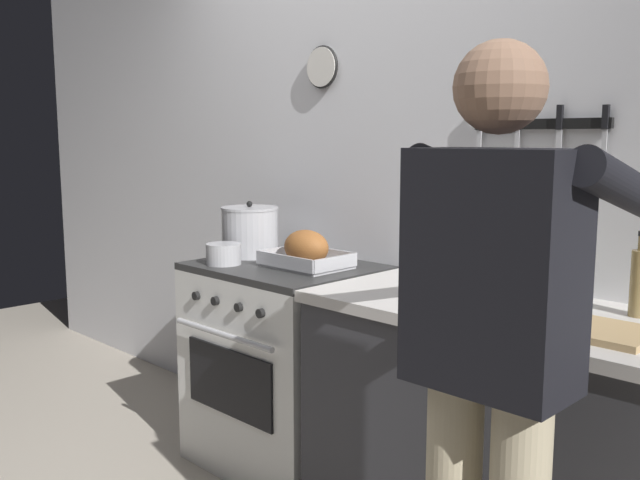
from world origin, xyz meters
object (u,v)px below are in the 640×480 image
(cutting_board, at_px, (587,328))
(bottle_olive_oil, at_px, (510,262))
(saucepan, at_px, (224,254))
(bottle_vinegar, at_px, (640,281))
(stock_pot, at_px, (250,231))
(person_cook, at_px, (495,347))
(bottle_soy_sauce, at_px, (457,266))
(roasting_pan, at_px, (306,251))
(stove, at_px, (286,365))

(cutting_board, relative_size, bottle_olive_oil, 1.22)
(saucepan, distance_m, cutting_board, 1.57)
(cutting_board, xyz_separation_m, bottle_vinegar, (0.04, 0.28, 0.10))
(stock_pot, bearing_deg, person_cook, -20.30)
(bottle_soy_sauce, relative_size, bottle_olive_oil, 0.59)
(bottle_olive_oil, bearing_deg, person_cook, -62.65)
(roasting_pan, height_order, bottle_soy_sauce, bottle_soy_sauce)
(bottle_vinegar, distance_m, bottle_soy_sauce, 0.66)
(roasting_pan, distance_m, bottle_vinegar, 1.31)
(stock_pot, relative_size, bottle_soy_sauce, 1.51)
(stove, bearing_deg, bottle_soy_sauce, 12.45)
(cutting_board, relative_size, bottle_soy_sauce, 2.07)
(stove, relative_size, saucepan, 5.95)
(stove, relative_size, bottle_olive_oil, 3.05)
(stove, xyz_separation_m, person_cook, (1.36, -0.57, 0.50))
(roasting_pan, height_order, bottle_olive_oil, bottle_olive_oil)
(saucepan, distance_m, bottle_soy_sauce, 1.02)
(saucepan, xyz_separation_m, bottle_vinegar, (1.61, 0.35, 0.06))
(bottle_vinegar, xyz_separation_m, bottle_soy_sauce, (-0.65, -0.00, -0.04))
(roasting_pan, distance_m, saucepan, 0.37)
(saucepan, bearing_deg, stock_pot, 111.89)
(stove, xyz_separation_m, bottle_soy_sauce, (0.76, 0.17, 0.52))
(saucepan, bearing_deg, bottle_soy_sauce, 20.20)
(bottle_olive_oil, bearing_deg, stove, -172.86)
(stock_pot, height_order, cutting_board, stock_pot)
(stock_pot, relative_size, cutting_board, 0.73)
(stock_pot, bearing_deg, cutting_board, -5.03)
(roasting_pan, relative_size, bottle_soy_sauce, 2.02)
(bottle_soy_sauce, bearing_deg, stock_pot, -172.93)
(cutting_board, height_order, bottle_soy_sauce, bottle_soy_sauce)
(person_cook, relative_size, bottle_vinegar, 6.30)
(person_cook, height_order, bottle_soy_sauce, person_cook)
(roasting_pan, distance_m, stock_pot, 0.40)
(bottle_soy_sauce, bearing_deg, stove, -167.55)
(stove, relative_size, person_cook, 0.54)
(stove, distance_m, person_cook, 1.56)
(person_cook, height_order, bottle_vinegar, person_cook)
(saucepan, bearing_deg, cutting_board, 2.74)
(stove, relative_size, roasting_pan, 2.56)
(stove, relative_size, cutting_board, 2.50)
(stove, height_order, cutting_board, cutting_board)
(saucepan, bearing_deg, person_cook, -13.95)
(roasting_pan, bearing_deg, bottle_vinegar, 6.56)
(stock_pot, bearing_deg, saucepan, -68.11)
(stove, distance_m, cutting_board, 1.46)
(cutting_board, bearing_deg, bottle_soy_sauce, 155.96)
(stove, distance_m, bottle_soy_sauce, 0.94)
(saucepan, relative_size, bottle_soy_sauce, 0.87)
(roasting_pan, xyz_separation_m, saucepan, (-0.30, -0.20, -0.02))
(bottle_soy_sauce, xyz_separation_m, bottle_olive_oil, (0.24, -0.04, 0.05))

